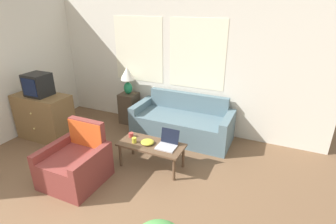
{
  "coord_description": "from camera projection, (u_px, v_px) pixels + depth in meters",
  "views": [
    {
      "loc": [
        2.08,
        -1.23,
        2.49
      ],
      "look_at": [
        0.42,
        2.46,
        0.75
      ],
      "focal_mm": 28.0,
      "sensor_mm": 36.0,
      "label": 1
    }
  ],
  "objects": [
    {
      "name": "side_table",
      "position": [
        129.0,
        108.0,
        5.68
      ],
      "size": [
        0.35,
        0.35,
        0.66
      ],
      "color": "#4C3D2D",
      "rests_on": "ground_plane"
    },
    {
      "name": "table_lamp",
      "position": [
        127.0,
        77.0,
        5.41
      ],
      "size": [
        0.3,
        0.3,
        0.57
      ],
      "color": "#1E8451",
      "rests_on": "side_table"
    },
    {
      "name": "cup_navy",
      "position": [
        131.0,
        135.0,
        4.31
      ],
      "size": [
        0.08,
        0.08,
        0.07
      ],
      "color": "#B23D38",
      "rests_on": "coffee_table"
    },
    {
      "name": "tv_dresser",
      "position": [
        45.0,
        117.0,
        4.99
      ],
      "size": [
        1.06,
        0.55,
        0.87
      ],
      "color": "brown",
      "rests_on": "ground_plane"
    },
    {
      "name": "laptop",
      "position": [
        168.0,
        143.0,
        4.02
      ],
      "size": [
        0.29,
        0.3,
        0.25
      ],
      "color": "#B7B7BC",
      "rests_on": "coffee_table"
    },
    {
      "name": "wall_back",
      "position": [
        170.0,
        64.0,
        5.21
      ],
      "size": [
        6.03,
        0.06,
        2.6
      ],
      "color": "silver",
      "rests_on": "ground_plane"
    },
    {
      "name": "wall_left",
      "position": [
        2.0,
        72.0,
        4.7
      ],
      "size": [
        0.05,
        4.47,
        2.6
      ],
      "color": "silver",
      "rests_on": "ground_plane"
    },
    {
      "name": "snack_bowl",
      "position": [
        147.0,
        142.0,
        4.1
      ],
      "size": [
        0.21,
        0.21,
        0.06
      ],
      "color": "gold",
      "rests_on": "coffee_table"
    },
    {
      "name": "couch",
      "position": [
        183.0,
        124.0,
        5.09
      ],
      "size": [
        1.89,
        0.81,
        0.82
      ],
      "color": "slate",
      "rests_on": "ground_plane"
    },
    {
      "name": "coffee_table",
      "position": [
        151.0,
        147.0,
        4.12
      ],
      "size": [
        1.04,
        0.48,
        0.41
      ],
      "color": "brown",
      "rests_on": "ground_plane"
    },
    {
      "name": "television",
      "position": [
        38.0,
        85.0,
        4.74
      ],
      "size": [
        0.41,
        0.38,
        0.41
      ],
      "color": "black",
      "rests_on": "tv_dresser"
    },
    {
      "name": "armchair",
      "position": [
        77.0,
        164.0,
        3.85
      ],
      "size": [
        0.8,
        0.81,
        0.86
      ],
      "color": "brown",
      "rests_on": "ground_plane"
    },
    {
      "name": "cup_yellow",
      "position": [
        134.0,
        140.0,
        4.13
      ],
      "size": [
        0.07,
        0.07,
        0.09
      ],
      "color": "gold",
      "rests_on": "coffee_table"
    }
  ]
}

